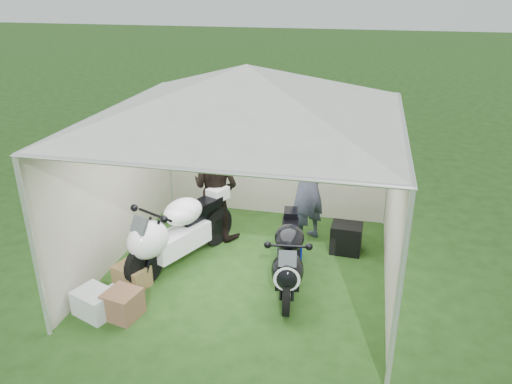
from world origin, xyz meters
TOP-DOWN VIEW (x-y plane):
  - ground at (0.00, 0.00)m, footprint 80.00×80.00m
  - canopy_tent at (-0.00, 0.03)m, footprint 5.66×5.66m
  - motorcycle_white at (-1.05, -0.15)m, footprint 1.13×2.01m
  - motorcycle_black at (0.67, -0.40)m, footprint 0.56×1.86m
  - paddock_stand at (0.56, 0.44)m, footprint 0.40×0.28m
  - person_dark_jacket at (-0.76, 0.94)m, footprint 0.97×0.84m
  - person_blue_jacket at (0.72, 1.10)m, footprint 0.78×0.84m
  - equipment_box at (1.39, 0.84)m, footprint 0.49×0.40m
  - crate_0 at (-1.65, -1.51)m, footprint 0.61×0.54m
  - crate_1 at (-1.28, -1.47)m, footprint 0.48×0.48m
  - crate_2 at (-1.54, -1.24)m, footprint 0.33×0.31m
  - crate_3 at (-1.47, -0.81)m, footprint 0.55×0.46m

SIDE VIEW (x-z plane):
  - ground at x=0.00m, z-range 0.00..0.00m
  - crate_2 at x=-1.54m, z-range 0.00..0.20m
  - paddock_stand at x=0.56m, z-range 0.00..0.28m
  - crate_3 at x=-1.47m, z-range 0.00..0.31m
  - crate_0 at x=-1.65m, z-range 0.00..0.33m
  - crate_1 at x=-1.28m, z-range 0.00..0.36m
  - equipment_box at x=1.39m, z-range 0.00..0.47m
  - motorcycle_black at x=0.67m, z-range 0.05..0.97m
  - motorcycle_white at x=-1.05m, z-range 0.06..1.12m
  - person_dark_jacket at x=-0.76m, z-range 0.00..1.71m
  - person_blue_jacket at x=0.72m, z-range 0.00..1.92m
  - canopy_tent at x=0.00m, z-range 1.08..4.08m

